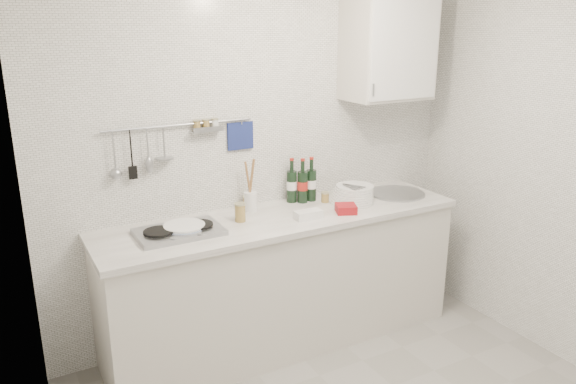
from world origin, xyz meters
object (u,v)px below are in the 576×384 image
object	(u,v)px
wall_cabinet	(389,48)
wine_bottles	(302,180)
plate_stack_hob	(183,229)
utensil_crock	(251,199)
plate_stack_sink	(353,194)

from	to	relation	value
wall_cabinet	wine_bottles	xyz separation A→B (m)	(-0.64, 0.07, -0.87)
plate_stack_hob	utensil_crock	bearing A→B (deg)	17.73
wall_cabinet	utensil_crock	bearing A→B (deg)	176.73
wall_cabinet	plate_stack_hob	world-z (taller)	wall_cabinet
plate_stack_hob	utensil_crock	size ratio (longest dim) A/B	0.76
wall_cabinet	plate_stack_sink	size ratio (longest dim) A/B	2.13
plate_stack_sink	wine_bottles	xyz separation A→B (m)	(-0.31, 0.18, 0.10)
plate_stack_hob	utensil_crock	distance (m)	0.55
plate_stack_hob	wine_bottles	world-z (taller)	wine_bottles
plate_stack_sink	wine_bottles	distance (m)	0.37
plate_stack_hob	utensil_crock	xyz separation A→B (m)	(0.52, 0.17, 0.06)
plate_stack_sink	utensil_crock	xyz separation A→B (m)	(-0.71, 0.17, 0.03)
wall_cabinet	wine_bottles	size ratio (longest dim) A/B	2.26
wine_bottles	utensil_crock	world-z (taller)	utensil_crock
plate_stack_sink	utensil_crock	world-z (taller)	utensil_crock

